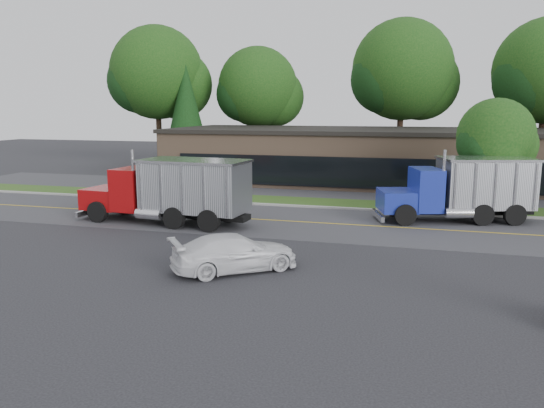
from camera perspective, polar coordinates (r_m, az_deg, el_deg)
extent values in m
plane|color=#37373C|center=(19.59, -2.51, -7.33)|extent=(140.00, 140.00, 0.00)
cube|color=#49494E|center=(28.01, 3.17, -1.96)|extent=(60.00, 8.00, 0.02)
cube|color=gold|center=(28.01, 3.17, -1.96)|extent=(60.00, 0.12, 0.01)
cube|color=#9E9E99|center=(32.05, 4.77, -0.42)|extent=(60.00, 0.30, 0.12)
cube|color=#31551D|center=(33.79, 5.34, 0.12)|extent=(60.00, 3.40, 0.03)
cube|color=#49494E|center=(38.65, 6.65, 1.38)|extent=(60.00, 7.00, 0.02)
cube|color=#8D6E56|center=(44.10, 10.50, 4.98)|extent=(32.00, 12.00, 4.00)
cylinder|color=#382619|center=(56.15, -12.01, 6.59)|extent=(0.56, 0.56, 5.10)
sphere|color=#113D10|center=(56.16, -12.28, 13.64)|extent=(9.32, 9.32, 9.32)
sphere|color=#113D10|center=(56.37, -10.06, 12.52)|extent=(6.99, 6.99, 6.99)
sphere|color=black|center=(56.03, -14.02, 12.69)|extent=(6.41, 6.41, 6.41)
cylinder|color=#382619|center=(54.24, -1.52, 6.28)|extent=(0.56, 0.56, 4.33)
sphere|color=#113D10|center=(54.16, -1.55, 12.49)|extent=(7.92, 7.92, 7.92)
sphere|color=#113D10|center=(54.67, 0.28, 11.44)|extent=(5.94, 5.94, 5.94)
sphere|color=black|center=(53.80, -3.07, 11.71)|extent=(5.44, 5.44, 5.44)
cylinder|color=#382619|center=(51.90, 13.52, 6.24)|extent=(0.56, 0.56, 5.08)
sphere|color=#113D10|center=(51.91, 13.85, 13.85)|extent=(9.30, 9.30, 9.30)
sphere|color=#113D10|center=(52.97, 15.76, 12.43)|extent=(6.97, 6.97, 6.97)
sphere|color=black|center=(51.06, 12.10, 13.01)|extent=(6.39, 6.39, 6.39)
cylinder|color=#382619|center=(51.89, 26.88, 5.31)|extent=(0.56, 0.56, 4.88)
sphere|color=black|center=(50.75, 26.03, 11.84)|extent=(6.13, 6.13, 6.13)
cylinder|color=#382619|center=(52.77, -9.05, 4.23)|extent=(0.44, 0.44, 1.00)
cone|color=black|center=(52.50, -9.22, 9.94)|extent=(4.61, 4.61, 9.42)
cylinder|color=#382619|center=(33.37, 22.53, 1.30)|extent=(0.56, 0.56, 2.35)
sphere|color=#113D10|center=(33.06, 22.91, 6.77)|extent=(4.30, 4.30, 4.30)
sphere|color=#113D10|center=(33.74, 24.10, 5.82)|extent=(3.23, 3.23, 3.23)
sphere|color=black|center=(32.61, 21.78, 6.09)|extent=(2.96, 2.96, 2.96)
cube|color=black|center=(28.12, -10.96, -0.90)|extent=(8.84, 1.72, 0.28)
cube|color=#990A0D|center=(30.16, -17.23, 0.64)|extent=(2.29, 2.47, 1.10)
cube|color=#990A0D|center=(29.07, -14.59, 1.62)|extent=(1.72, 2.52, 2.20)
cube|color=black|center=(29.40, -15.70, 2.45)|extent=(0.23, 2.10, 0.90)
cube|color=silver|center=(27.13, -8.30, 1.89)|extent=(5.44, 2.93, 2.50)
cube|color=silver|center=(26.97, -8.37, 4.62)|extent=(5.61, 3.09, 0.12)
cylinder|color=black|center=(31.05, -15.62, -0.05)|extent=(1.13, 0.44, 1.10)
cylinder|color=black|center=(29.25, -18.23, -0.80)|extent=(1.13, 0.44, 1.10)
cylinder|color=black|center=(28.20, -6.43, -0.74)|extent=(1.13, 0.44, 1.10)
cylinder|color=black|center=(26.21, -8.67, -1.64)|extent=(1.13, 0.44, 1.10)
cube|color=black|center=(29.82, 19.43, -0.66)|extent=(7.57, 3.04, 0.28)
cube|color=#1C2D9E|center=(28.77, 13.30, 0.38)|extent=(2.37, 2.71, 1.10)
cube|color=#1C2D9E|center=(29.07, 16.20, 1.54)|extent=(1.93, 2.67, 2.20)
cube|color=black|center=(28.85, 15.14, 2.34)|extent=(0.63, 2.04, 0.90)
cube|color=silver|center=(30.08, 21.96, 2.06)|extent=(5.05, 3.65, 2.50)
cube|color=silver|center=(29.94, 22.12, 4.53)|extent=(5.23, 3.83, 0.12)
cylinder|color=black|center=(30.01, 13.05, -0.28)|extent=(1.15, 0.64, 1.10)
cylinder|color=black|center=(27.82, 14.14, -1.14)|extent=(1.15, 0.64, 1.10)
cylinder|color=black|center=(31.47, 21.55, -0.25)|extent=(1.15, 0.64, 1.10)
cylinder|color=black|center=(29.39, 23.20, -1.07)|extent=(1.15, 0.64, 1.10)
imported|color=white|center=(19.65, -4.03, -5.23)|extent=(4.86, 4.40, 1.36)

